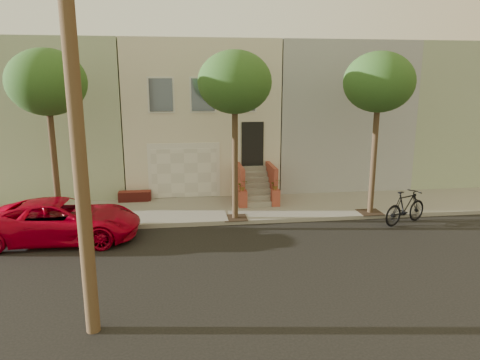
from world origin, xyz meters
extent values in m
plane|color=black|center=(0.00, 0.00, 0.00)|extent=(90.00, 90.00, 0.00)
cube|color=gray|center=(0.00, 5.35, 0.07)|extent=(40.00, 3.70, 0.15)
cube|color=beige|center=(0.00, 11.20, 3.65)|extent=(7.00, 8.00, 7.00)
cube|color=gray|center=(-6.80, 11.20, 3.65)|extent=(6.50, 8.00, 7.00)
cube|color=gray|center=(6.80, 11.20, 3.65)|extent=(6.50, 8.00, 7.00)
cube|color=gray|center=(13.30, 11.20, 3.65)|extent=(6.50, 8.00, 7.00)
cube|color=silver|center=(-0.90, 7.22, 1.40)|extent=(3.20, 0.12, 2.50)
cube|color=silver|center=(-0.90, 7.16, 1.30)|extent=(2.90, 0.06, 2.20)
cube|color=gray|center=(-0.90, 5.35, 0.16)|extent=(3.20, 3.70, 0.02)
cube|color=maroon|center=(-3.10, 6.90, 0.37)|extent=(1.40, 0.45, 0.44)
cube|color=black|center=(2.20, 7.17, 2.55)|extent=(1.00, 0.06, 2.00)
cube|color=#3F4751|center=(-1.80, 7.17, 4.75)|extent=(1.00, 0.06, 1.40)
cube|color=silver|center=(-1.80, 7.19, 4.75)|extent=(1.15, 0.05, 1.55)
cube|color=#3F4751|center=(0.00, 7.17, 4.75)|extent=(1.00, 0.06, 1.40)
cube|color=silver|center=(0.00, 7.19, 4.75)|extent=(1.15, 0.05, 1.55)
cube|color=#3F4751|center=(1.80, 7.17, 4.75)|extent=(1.00, 0.06, 1.40)
cube|color=silver|center=(1.80, 7.19, 4.75)|extent=(1.15, 0.05, 1.55)
cube|color=gray|center=(2.20, 5.38, 0.25)|extent=(1.20, 0.28, 0.20)
cube|color=gray|center=(2.20, 5.66, 0.45)|extent=(1.20, 0.28, 0.20)
cube|color=gray|center=(2.20, 5.94, 0.65)|extent=(1.20, 0.28, 0.20)
cube|color=gray|center=(2.20, 6.22, 0.85)|extent=(1.20, 0.28, 0.20)
cube|color=gray|center=(2.20, 6.50, 1.05)|extent=(1.20, 0.28, 0.20)
cube|color=gray|center=(2.20, 6.78, 1.25)|extent=(1.20, 0.28, 0.20)
cube|color=gray|center=(2.20, 7.06, 1.45)|extent=(1.20, 0.28, 0.20)
cube|color=#9A4132|center=(1.50, 6.22, 0.95)|extent=(0.18, 1.96, 1.60)
cube|color=#9A4132|center=(2.90, 6.22, 0.95)|extent=(0.18, 1.96, 1.60)
cube|color=#9A4132|center=(1.50, 5.34, 0.50)|extent=(0.35, 0.35, 0.70)
imported|color=#224F1C|center=(1.50, 5.34, 1.07)|extent=(0.40, 0.35, 0.45)
cube|color=#9A4132|center=(2.90, 5.34, 0.50)|extent=(0.35, 0.35, 0.70)
imported|color=#224F1C|center=(2.90, 5.34, 1.07)|extent=(0.41, 0.35, 0.45)
cube|color=#2D2116|center=(-5.50, 3.90, 0.15)|extent=(0.90, 0.90, 0.02)
cylinder|color=#342417|center=(-5.50, 3.90, 2.25)|extent=(0.22, 0.22, 4.20)
ellipsoid|color=#224F1C|center=(-5.50, 3.90, 5.30)|extent=(2.70, 2.57, 2.29)
cube|color=#2D2116|center=(1.00, 3.90, 0.15)|extent=(0.90, 0.90, 0.02)
cylinder|color=#342417|center=(1.00, 3.90, 2.25)|extent=(0.22, 0.22, 4.20)
ellipsoid|color=#224F1C|center=(1.00, 3.90, 5.30)|extent=(2.70, 2.57, 2.29)
cube|color=#2D2116|center=(6.50, 3.90, 0.15)|extent=(0.90, 0.90, 0.02)
cylinder|color=#342417|center=(6.50, 3.90, 2.25)|extent=(0.22, 0.22, 4.20)
ellipsoid|color=#224F1C|center=(6.50, 3.90, 5.30)|extent=(2.70, 2.57, 2.29)
cylinder|color=#4A3122|center=(-3.00, -3.20, 5.00)|extent=(0.30, 0.30, 10.00)
imported|color=#B2001A|center=(-5.09, 2.66, 0.72)|extent=(5.27, 2.55, 1.45)
imported|color=black|center=(7.40, 2.79, 0.66)|extent=(2.26, 1.46, 1.32)
camera|label=1|loc=(-0.95, -12.11, 5.35)|focal=32.56mm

